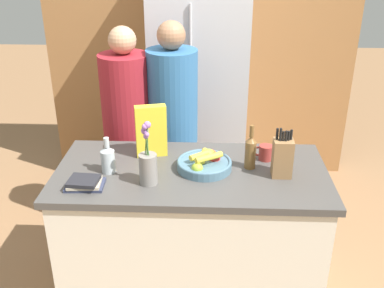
# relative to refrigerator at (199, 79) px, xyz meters

# --- Properties ---
(kitchen_island) EXTENTS (1.53, 0.74, 0.91)m
(kitchen_island) POSITION_rel_refrigerator_xyz_m (-0.00, -1.41, -0.55)
(kitchen_island) COLOR silver
(kitchen_island) RESTS_ON ground_plane
(back_wall_wood) EXTENTS (2.73, 0.12, 2.60)m
(back_wall_wood) POSITION_rel_refrigerator_xyz_m (-0.00, 0.36, 0.29)
(back_wall_wood) COLOR #9E6B3D
(back_wall_wood) RESTS_ON ground_plane
(refrigerator) EXTENTS (0.78, 0.62, 2.02)m
(refrigerator) POSITION_rel_refrigerator_xyz_m (0.00, 0.00, 0.00)
(refrigerator) COLOR #B7B7BC
(refrigerator) RESTS_ON ground_plane
(fruit_bowl) EXTENTS (0.31, 0.31, 0.11)m
(fruit_bowl) POSITION_rel_refrigerator_xyz_m (0.07, -1.38, -0.06)
(fruit_bowl) COLOR slate
(fruit_bowl) RESTS_ON kitchen_island
(knife_block) EXTENTS (0.11, 0.09, 0.28)m
(knife_block) POSITION_rel_refrigerator_xyz_m (0.49, -1.44, 0.01)
(knife_block) COLOR olive
(knife_block) RESTS_ON kitchen_island
(flower_vase) EXTENTS (0.10, 0.10, 0.36)m
(flower_vase) POSITION_rel_refrigerator_xyz_m (-0.22, -1.56, 0.01)
(flower_vase) COLOR gray
(flower_vase) RESTS_ON kitchen_island
(cereal_box) EXTENTS (0.19, 0.10, 0.31)m
(cereal_box) POSITION_rel_refrigerator_xyz_m (-0.25, -1.22, 0.06)
(cereal_box) COLOR yellow
(cereal_box) RESTS_ON kitchen_island
(coffee_mug) EXTENTS (0.11, 0.08, 0.09)m
(coffee_mug) POSITION_rel_refrigerator_xyz_m (0.42, -1.25, -0.06)
(coffee_mug) COLOR #99332D
(coffee_mug) RESTS_ON kitchen_island
(book_stack) EXTENTS (0.20, 0.16, 0.05)m
(book_stack) POSITION_rel_refrigerator_xyz_m (-0.56, -1.61, -0.08)
(book_stack) COLOR #2D334C
(book_stack) RESTS_ON kitchen_island
(bottle_oil) EXTENTS (0.06, 0.06, 0.26)m
(bottle_oil) POSITION_rel_refrigerator_xyz_m (0.32, -1.36, 0.00)
(bottle_oil) COLOR brown
(bottle_oil) RESTS_ON kitchen_island
(bottle_vinegar) EXTENTS (0.08, 0.08, 0.21)m
(bottle_vinegar) POSITION_rel_refrigerator_xyz_m (-0.46, -1.44, -0.02)
(bottle_vinegar) COLOR #B2BCC1
(bottle_vinegar) RESTS_ON kitchen_island
(person_at_sink) EXTENTS (0.34, 0.34, 1.58)m
(person_at_sink) POSITION_rel_refrigerator_xyz_m (-0.48, -0.73, -0.12)
(person_at_sink) COLOR #383842
(person_at_sink) RESTS_ON ground_plane
(person_in_blue) EXTENTS (0.34, 0.34, 1.62)m
(person_in_blue) POSITION_rel_refrigerator_xyz_m (-0.16, -0.73, -0.10)
(person_in_blue) COLOR #383842
(person_in_blue) RESTS_ON ground_plane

